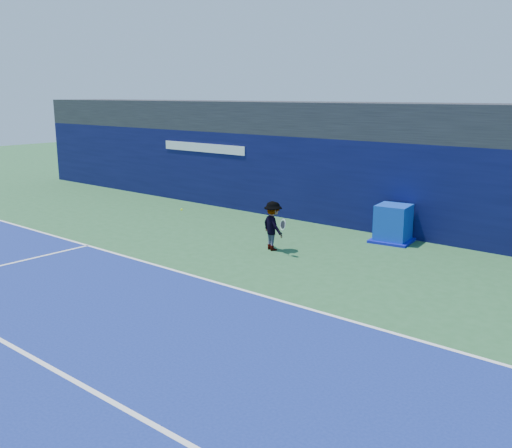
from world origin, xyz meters
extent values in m
plane|color=#295C31|center=(0.00, 0.00, 0.00)|extent=(80.00, 80.00, 0.00)
cube|color=white|center=(0.00, 3.00, 0.01)|extent=(24.00, 0.10, 0.01)
cube|color=white|center=(0.00, -2.00, 0.01)|extent=(24.00, 0.10, 0.01)
cube|color=black|center=(0.00, 11.50, 3.60)|extent=(36.00, 3.00, 1.20)
cube|color=#0A0C37|center=(0.00, 10.50, 1.50)|extent=(36.00, 1.00, 3.00)
cube|color=white|center=(-7.00, 9.99, 2.35)|extent=(4.50, 0.04, 0.35)
cube|color=#0C37B5|center=(1.84, 9.41, 0.58)|extent=(1.09, 1.09, 1.16)
cube|color=#0B0FA5|center=(1.84, 9.41, 0.04)|extent=(1.36, 1.36, 0.08)
imported|color=silver|center=(-0.42, 6.25, 0.72)|extent=(1.07, 0.86, 1.45)
cylinder|color=black|center=(0.03, 6.00, 0.65)|extent=(0.07, 0.13, 0.23)
torus|color=silver|center=(0.17, 5.95, 0.90)|extent=(0.27, 0.15, 0.26)
cylinder|color=black|center=(0.17, 5.95, 0.90)|extent=(0.22, 0.12, 0.22)
sphere|color=#B1DF18|center=(-2.54, 4.61, 1.19)|extent=(0.07, 0.07, 0.07)
camera|label=1|loc=(9.61, -6.52, 4.50)|focal=40.00mm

